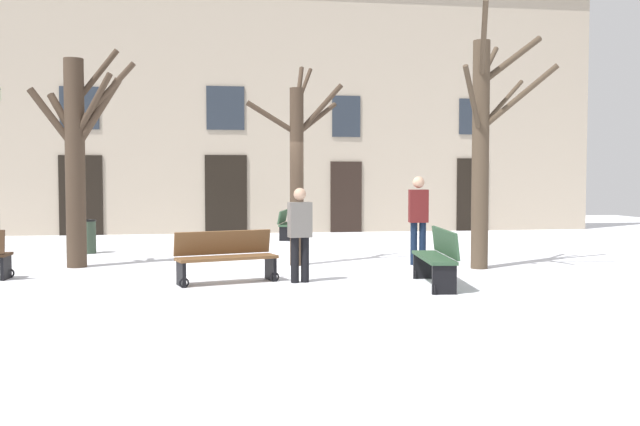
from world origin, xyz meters
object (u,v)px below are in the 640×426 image
Objects in this scene: tree_center at (484,141)px; bench_facing_shops at (288,224)px; tree_left_of_center at (298,165)px; person_strolling at (418,215)px; tree_foreground at (77,152)px; bench_near_center_tree at (226,257)px; person_near_bench at (300,231)px; bench_far_corner at (437,256)px; litter_bin at (88,236)px.

tree_center is 8.08m from bench_facing_shops.
person_strolling is (2.43, -0.35, -1.02)m from tree_left_of_center.
tree_foreground reaches higher than bench_facing_shops.
tree_foreground is 2.69× the size of bench_facing_shops.
tree_center reaches higher than tree_foreground.
bench_facing_shops is 8.50m from bench_near_center_tree.
tree_foreground is 7.74m from bench_facing_shops.
tree_left_of_center is 2.64m from person_near_bench.
tree_foreground reaches higher than bench_far_corner.
person_near_bench is at bearing -170.96° from bench_facing_shops.
tree_foreground is at bearing 154.01° from bench_facing_shops.
bench_facing_shops is 0.88× the size of bench_far_corner.
bench_far_corner reaches higher than bench_facing_shops.
litter_bin is (-8.15, 3.98, -2.10)m from tree_center.
bench_far_corner is 1.03× the size of bench_near_center_tree.
tree_left_of_center is 4.38m from tree_foreground.
bench_near_center_tree is 1.11× the size of person_near_bench.
bench_far_corner is (1.51, -9.16, 0.07)m from bench_facing_shops.
person_strolling is (-1.08, 0.74, -1.48)m from tree_center.
tree_foreground is 2.41× the size of person_strolling.
tree_foreground is at bearing 122.00° from bench_near_center_tree.
tree_center is 1.98m from person_strolling.
bench_facing_shops is (0.43, 6.08, -1.61)m from tree_left_of_center.
bench_near_center_tree is (2.87, -2.49, -1.83)m from tree_foreground.
litter_bin is 5.98m from bench_near_center_tree.
tree_foreground is 2.37× the size of bench_far_corner.
litter_bin is at bearing -125.79° from bench_far_corner.
person_near_bench is at bearing -50.09° from litter_bin.
bench_near_center_tree is (-5.01, -1.11, -2.06)m from tree_center.
litter_bin is at bearing -19.51° from person_strolling.
tree_center reaches higher than bench_facing_shops.
tree_center is (7.88, -1.38, 0.22)m from tree_foreground.
person_strolling is at bearing -8.10° from tree_left_of_center.
litter_bin is 0.43× the size of bench_far_corner.
person_strolling is (2.68, 2.01, 0.13)m from person_near_bench.
person_strolling is at bearing 8.29° from bench_near_center_tree.
bench_facing_shops is at bearing -67.61° from person_strolling.
tree_foreground is 8.00m from tree_center.
tree_foreground is at bearing -42.64° from person_near_bench.
tree_left_of_center is at bearing -141.42° from bench_far_corner.
person_strolling is (0.50, 2.74, 0.52)m from bench_far_corner.
bench_facing_shops is 6.76m from person_strolling.
tree_left_of_center is at bearing -105.78° from person_near_bench.
bench_far_corner is (6.29, -3.38, -1.79)m from tree_foreground.
tree_foreground is 3.22m from litter_bin.
bench_facing_shops is 8.48m from person_near_bench.
litter_bin is at bearing -59.89° from person_near_bench.
tree_foreground is 7.36m from bench_far_corner.
bench_far_corner is at bearing -42.26° from litter_bin.
person_near_bench is at bearing -24.35° from bench_near_center_tree.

